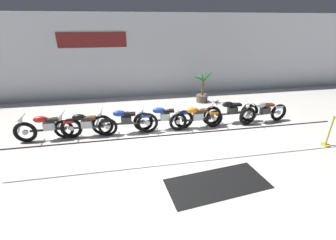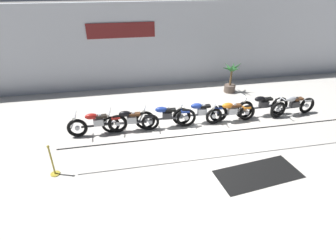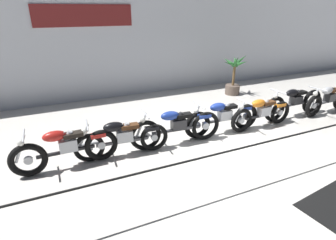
% 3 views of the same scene
% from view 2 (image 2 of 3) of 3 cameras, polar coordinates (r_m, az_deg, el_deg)
% --- Properties ---
extents(ground_plane, '(120.00, 120.00, 0.00)m').
position_cam_2_polar(ground_plane, '(10.22, 7.84, -2.38)').
color(ground_plane, silver).
extents(back_wall, '(28.00, 0.29, 4.20)m').
position_cam_2_polar(back_wall, '(14.03, 1.70, 15.98)').
color(back_wall, silver).
rests_on(back_wall, ground).
extents(motorcycle_red_0, '(2.20, 0.62, 0.95)m').
position_cam_2_polar(motorcycle_red_0, '(10.04, -15.15, -0.76)').
color(motorcycle_red_0, black).
rests_on(motorcycle_red_0, ground).
extents(motorcycle_black_1, '(2.18, 0.62, 0.92)m').
position_cam_2_polar(motorcycle_black_1, '(10.00, -8.23, -0.11)').
color(motorcycle_black_1, black).
rests_on(motorcycle_black_1, ground).
extents(motorcycle_blue_2, '(2.38, 0.62, 0.96)m').
position_cam_2_polar(motorcycle_blue_2, '(10.11, -0.51, 0.72)').
color(motorcycle_blue_2, black).
rests_on(motorcycle_blue_2, ground).
extents(motorcycle_blue_3, '(2.27, 0.62, 0.95)m').
position_cam_2_polar(motorcycle_blue_3, '(10.52, 7.04, 1.54)').
color(motorcycle_blue_3, black).
rests_on(motorcycle_blue_3, ground).
extents(motorcycle_orange_4, '(2.13, 0.62, 0.92)m').
position_cam_2_polar(motorcycle_orange_4, '(10.83, 13.50, 1.72)').
color(motorcycle_orange_4, black).
rests_on(motorcycle_orange_4, ground).
extents(motorcycle_black_5, '(2.42, 0.62, 0.97)m').
position_cam_2_polar(motorcycle_black_5, '(11.67, 19.82, 2.94)').
color(motorcycle_black_5, black).
rests_on(motorcycle_black_5, ground).
extents(motorcycle_silver_6, '(2.17, 0.62, 0.94)m').
position_cam_2_polar(motorcycle_silver_6, '(12.25, 25.55, 2.87)').
color(motorcycle_silver_6, black).
rests_on(motorcycle_silver_6, ground).
extents(potted_palm_left_of_row, '(1.04, 1.05, 1.63)m').
position_cam_2_polar(potted_palm_left_of_row, '(13.69, 13.49, 8.58)').
color(potted_palm_left_of_row, brown).
rests_on(potted_palm_left_of_row, ground).
extents(stanchion_far_left, '(10.26, 0.28, 1.05)m').
position_cam_2_polar(stanchion_far_left, '(8.24, 1.82, -4.51)').
color(stanchion_far_left, gold).
rests_on(stanchion_far_left, ground).
extents(floor_banner, '(2.69, 1.45, 0.01)m').
position_cam_2_polar(floor_banner, '(8.55, 19.05, -11.05)').
color(floor_banner, black).
rests_on(floor_banner, ground).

